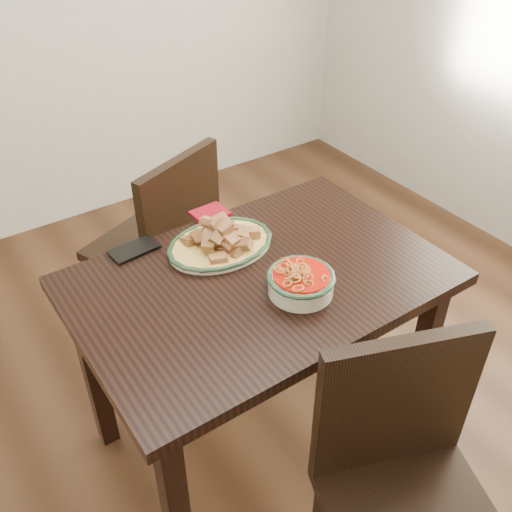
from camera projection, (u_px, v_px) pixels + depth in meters
floor at (259, 404)px, 2.25m from camera, size 3.50×3.50×0.00m
dining_table at (260, 303)px, 1.77m from camera, size 1.10×0.73×0.75m
chair_far at (164, 240)px, 2.29m from camera, size 0.55×0.55×0.89m
chair_near at (404, 479)px, 1.44m from camera, size 0.54×0.54×0.89m
fish_plate at (220, 236)px, 1.80m from camera, size 0.35×0.27×0.11m
noodle_bowl at (301, 280)px, 1.62m from camera, size 0.20×0.20×0.08m
smartphone at (134, 250)px, 1.80m from camera, size 0.16×0.09×0.01m
napkin at (210, 214)px, 1.97m from camera, size 0.12×0.10×0.01m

